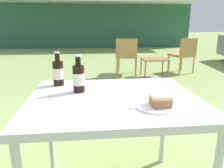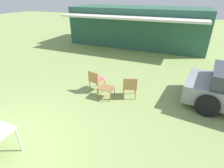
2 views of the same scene
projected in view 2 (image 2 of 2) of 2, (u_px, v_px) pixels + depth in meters
name	position (u px, v px, depth m)	size (l,w,h in m)	color
cabin_building	(138.00, 26.00, 12.97)	(9.46, 5.01, 2.62)	#2D5B47
wicker_chair_cushioned	(96.00, 79.00, 6.80)	(0.58, 0.57, 0.84)	#B2844C
wicker_chair_plain	(130.00, 86.00, 6.30)	(0.61, 0.60, 0.84)	#B2844C
garden_side_table	(106.00, 88.00, 6.38)	(0.57, 0.44, 0.41)	#996B42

